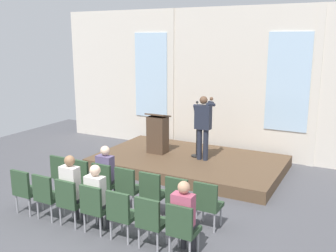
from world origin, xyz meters
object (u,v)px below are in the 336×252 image
at_px(chair_r1_c6, 182,227).
at_px(chair_r1_c4, 122,212).
at_px(chair_r0_c2, 105,181).
at_px(chair_r1_c2, 70,199).
at_px(audience_r1_c2, 72,187).
at_px(lectern, 158,134).
at_px(chair_r1_c3, 95,206).
at_px(chair_r0_c3, 128,186).
at_px(speaker, 203,123).
at_px(chair_r0_c0, 63,172).
at_px(chair_r1_c0, 25,188).
at_px(chair_r0_c6, 207,202).
at_px(mic_stand, 196,145).
at_px(chair_r1_c5, 151,219).
at_px(audience_r1_c3, 97,194).
at_px(chair_r0_c4, 153,191).
at_px(chair_r0_c1, 83,177).
at_px(audience_r0_c2, 107,172).
at_px(chair_r1_c1, 47,194).
at_px(chair_r0_c5, 179,196).
at_px(audience_r1_c6, 184,214).

bearing_deg(chair_r1_c6, chair_r1_c4, 180.00).
bearing_deg(chair_r0_c2, chair_r1_c2, -90.00).
bearing_deg(chair_r1_c4, audience_r1_c2, 176.20).
xyz_separation_m(lectern, chair_r1_c3, (0.99, -4.13, -0.32)).
relative_size(chair_r0_c3, chair_r1_c4, 1.00).
relative_size(speaker, chair_r0_c0, 1.84).
xyz_separation_m(chair_r1_c0, chair_r1_c2, (1.17, 0.00, 0.00)).
bearing_deg(lectern, chair_r1_c3, -76.49).
xyz_separation_m(chair_r1_c0, chair_r1_c6, (3.52, 0.00, 0.00)).
distance_m(chair_r1_c3, chair_r1_c4, 0.59).
bearing_deg(chair_r0_c6, lectern, 132.13).
xyz_separation_m(chair_r1_c3, chair_r1_c4, (0.59, 0.00, 0.00)).
xyz_separation_m(audience_r1_c2, chair_r1_c4, (1.17, -0.08, -0.23)).
xyz_separation_m(mic_stand, chair_r1_c6, (1.62, -4.29, -0.10)).
distance_m(audience_r1_c2, chair_r1_c4, 1.20).
bearing_deg(chair_r1_c5, chair_r1_c2, 180.00).
bearing_deg(audience_r1_c3, speaker, 84.38).
relative_size(mic_stand, chair_r0_c4, 1.65).
distance_m(chair_r0_c0, chair_r0_c1, 0.59).
relative_size(lectern, audience_r1_c2, 0.84).
height_order(lectern, audience_r1_c3, lectern).
xyz_separation_m(audience_r0_c2, chair_r1_c4, (1.17, -1.17, -0.19)).
xyz_separation_m(chair_r0_c2, chair_r1_c6, (2.35, -1.09, 0.00)).
relative_size(chair_r0_c1, chair_r1_c4, 1.00).
xyz_separation_m(chair_r0_c4, chair_r1_c0, (-2.35, -1.09, 0.00)).
relative_size(mic_stand, chair_r0_c0, 1.65).
height_order(chair_r1_c2, chair_r1_c6, same).
height_order(chair_r0_c2, chair_r1_c2, same).
distance_m(lectern, chair_r1_c1, 4.14).
height_order(audience_r0_c2, chair_r0_c4, audience_r0_c2).
xyz_separation_m(chair_r0_c5, chair_r1_c2, (-1.76, -1.09, 0.00)).
bearing_deg(chair_r0_c4, chair_r1_c4, -90.00).
distance_m(chair_r0_c4, chair_r1_c5, 1.23).
height_order(mic_stand, audience_r0_c2, mic_stand).
xyz_separation_m(chair_r0_c2, chair_r1_c5, (1.76, -1.09, 0.00)).
bearing_deg(chair_r1_c1, chair_r0_c3, 42.80).
distance_m(chair_r0_c0, chair_r0_c6, 3.52).
relative_size(chair_r0_c5, audience_r1_c6, 0.72).
bearing_deg(chair_r0_c6, chair_r0_c0, 180.00).
bearing_deg(chair_r1_c5, chair_r0_c6, 61.63).
bearing_deg(chair_r0_c4, chair_r0_c3, 180.00).
distance_m(speaker, chair_r0_c6, 3.41).
xyz_separation_m(audience_r0_c2, chair_r0_c5, (1.76, -0.08, -0.19)).
xyz_separation_m(chair_r0_c4, chair_r1_c3, (-0.59, -1.09, 0.00)).
height_order(audience_r0_c2, chair_r1_c6, audience_r0_c2).
bearing_deg(chair_r0_c2, chair_r0_c6, 0.00).
height_order(chair_r1_c1, chair_r1_c2, same).
bearing_deg(chair_r0_c0, chair_r0_c6, 0.00).
height_order(lectern, chair_r1_c2, lectern).
relative_size(chair_r0_c0, audience_r1_c3, 0.73).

